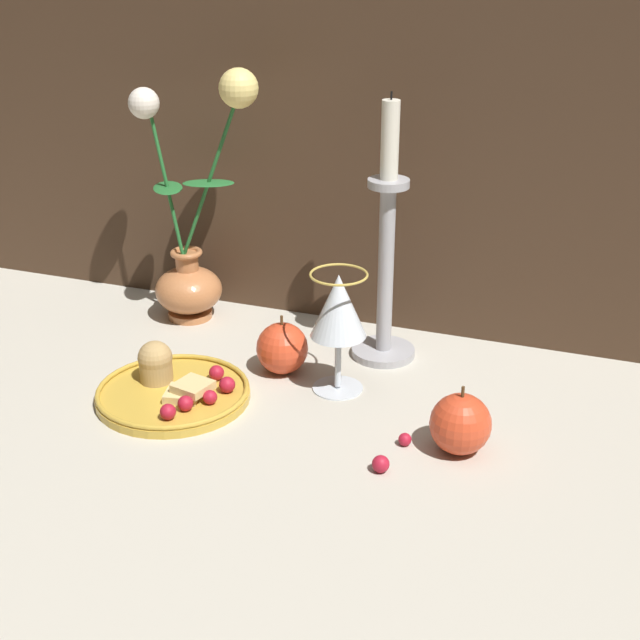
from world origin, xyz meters
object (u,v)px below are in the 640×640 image
Objects in this scene: apple_beside_vase at (282,348)px; wine_glass at (338,310)px; apple_near_glass at (460,424)px; plate_with_pastries at (172,388)px; vase at (192,246)px; candlestick at (386,262)px.

wine_glass is at bearing -13.04° from apple_beside_vase.
wine_glass is 1.93× the size of apple_near_glass.
wine_glass is 0.11m from apple_beside_vase.
plate_with_pastries is 2.37× the size of apple_beside_vase.
vase is 0.23m from apple_beside_vase.
apple_near_glass is (0.17, -0.09, -0.07)m from wine_glass.
vase is 1.04× the size of candlestick.
wine_glass is at bearing -103.57° from candlestick.
vase is 2.35× the size of wine_glass.
apple_near_glass is at bearing -27.18° from wine_glass.
wine_glass is 1.95× the size of apple_beside_vase.
apple_beside_vase is (-0.08, 0.02, -0.07)m from wine_glass.
apple_beside_vase is at bearing -140.20° from candlestick.
plate_with_pastries is 0.35m from apple_near_glass.
apple_near_glass is at bearing -53.72° from candlestick.
wine_glass reaches higher than apple_near_glass.
apple_near_glass is at bearing -26.59° from vase.
vase reaches higher than wine_glass.
vase is 4.53× the size of apple_near_glass.
vase is 1.94× the size of plate_with_pastries.
plate_with_pastries is at bearing -132.37° from apple_beside_vase.
candlestick reaches higher than wine_glass.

